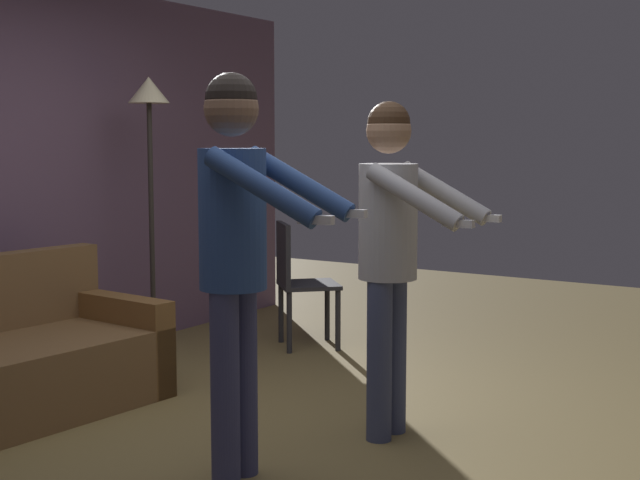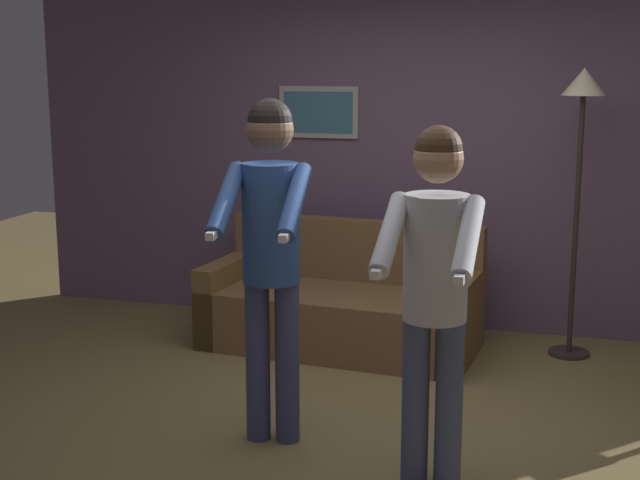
# 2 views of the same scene
# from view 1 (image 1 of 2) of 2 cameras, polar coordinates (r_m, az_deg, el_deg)

# --- Properties ---
(ground_plane) EXTENTS (12.00, 12.00, 0.00)m
(ground_plane) POSITION_cam_1_polar(r_m,az_deg,el_deg) (4.65, -4.19, -12.86)
(ground_plane) COLOR olive
(torchiere_lamp) EXTENTS (0.29, 0.29, 1.97)m
(torchiere_lamp) POSITION_cam_1_polar(r_m,az_deg,el_deg) (6.32, -10.85, 6.68)
(torchiere_lamp) COLOR #332D28
(torchiere_lamp) RESTS_ON ground_plane
(person_standing_left) EXTENTS (0.49, 0.73, 1.82)m
(person_standing_left) POSITION_cam_1_polar(r_m,az_deg,el_deg) (3.93, -5.36, 0.39)
(person_standing_left) COLOR #40436F
(person_standing_left) RESTS_ON ground_plane
(person_standing_right) EXTENTS (0.43, 0.69, 1.73)m
(person_standing_right) POSITION_cam_1_polar(r_m,az_deg,el_deg) (4.53, 4.58, 0.25)
(person_standing_right) COLOR #434C71
(person_standing_right) RESTS_ON ground_plane
(dining_chair_distant) EXTENTS (0.59, 0.59, 0.93)m
(dining_chair_distant) POSITION_cam_1_polar(r_m,az_deg,el_deg) (6.58, -1.46, -2.37)
(dining_chair_distant) COLOR #2D2D33
(dining_chair_distant) RESTS_ON ground_plane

